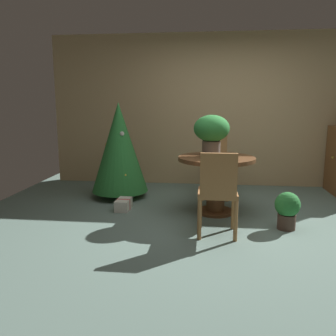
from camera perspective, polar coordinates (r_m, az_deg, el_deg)
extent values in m
plane|color=slate|center=(4.22, 9.77, -9.31)|extent=(6.60, 6.60, 0.00)
cube|color=tan|center=(6.17, 9.02, 9.26)|extent=(6.00, 0.10, 2.60)
cylinder|color=brown|center=(4.67, 7.73, -7.06)|extent=(0.47, 0.47, 0.04)
cylinder|color=brown|center=(4.57, 7.84, -2.87)|extent=(0.24, 0.24, 0.66)
cylinder|color=brown|center=(4.50, 7.95, 1.52)|extent=(0.99, 0.99, 0.05)
cylinder|color=#665B51|center=(4.53, 7.08, 3.18)|extent=(0.24, 0.24, 0.20)
ellipsoid|color=#287533|center=(4.51, 7.16, 6.47)|extent=(0.46, 0.46, 0.34)
sphere|color=#EAD14C|center=(4.55, 8.83, 6.25)|extent=(0.06, 0.06, 0.06)
sphere|color=#EAD14C|center=(4.52, 5.87, 6.32)|extent=(0.08, 0.08, 0.08)
sphere|color=#EAD14C|center=(4.68, 7.86, 6.34)|extent=(0.08, 0.08, 0.08)
sphere|color=#EAD14C|center=(4.55, 5.38, 6.76)|extent=(0.07, 0.07, 0.07)
cylinder|color=#9E6B3D|center=(5.17, 9.66, -2.85)|extent=(0.04, 0.04, 0.48)
cylinder|color=#9E6B3D|center=(5.16, 5.66, -2.77)|extent=(0.04, 0.04, 0.48)
cylinder|color=#9E6B3D|center=(5.55, 9.45, -1.92)|extent=(0.04, 0.04, 0.48)
cylinder|color=#9E6B3D|center=(5.54, 5.72, -1.85)|extent=(0.04, 0.04, 0.48)
cube|color=#9E6B3D|center=(5.30, 7.69, 0.46)|extent=(0.40, 0.43, 0.05)
cube|color=#9E6B3D|center=(5.45, 7.73, 3.69)|extent=(0.36, 0.05, 0.51)
cylinder|color=#9E6B3D|center=(4.05, 5.29, -6.77)|extent=(0.04, 0.04, 0.44)
cylinder|color=#9E6B3D|center=(4.06, 10.63, -6.86)|extent=(0.04, 0.04, 0.44)
cylinder|color=#9E6B3D|center=(3.71, 5.16, -8.43)|extent=(0.04, 0.04, 0.44)
cylinder|color=#9E6B3D|center=(3.72, 11.02, -8.53)|extent=(0.04, 0.04, 0.44)
cube|color=#9E6B3D|center=(3.81, 8.12, -4.12)|extent=(0.42, 0.41, 0.05)
cube|color=#9E6B3D|center=(3.58, 8.30, -1.05)|extent=(0.38, 0.05, 0.44)
cylinder|color=brown|center=(5.45, -7.80, -4.17)|extent=(0.10, 0.10, 0.10)
cone|color=#287533|center=(5.31, -7.99, 3.37)|extent=(0.85, 0.85, 1.34)
sphere|color=silver|center=(5.16, -7.54, 5.60)|extent=(0.07, 0.07, 0.07)
sphere|color=gold|center=(5.40, -9.89, 3.75)|extent=(0.07, 0.07, 0.07)
sphere|color=silver|center=(5.59, -8.21, 2.10)|extent=(0.05, 0.05, 0.05)
sphere|color=gold|center=(5.42, -7.05, 4.74)|extent=(0.05, 0.05, 0.05)
sphere|color=#2D51A8|center=(5.55, -4.61, -1.05)|extent=(0.06, 0.06, 0.06)
sphere|color=gold|center=(5.09, -7.02, -1.17)|extent=(0.06, 0.06, 0.06)
sphere|color=#2D51A8|center=(5.35, -7.32, 7.08)|extent=(0.05, 0.05, 0.05)
cube|color=silver|center=(4.78, -7.30, -5.95)|extent=(0.18, 0.32, 0.15)
cube|color=red|center=(4.78, -7.30, -5.95)|extent=(0.18, 0.03, 0.15)
sphere|color=#B29338|center=(6.07, 25.37, 1.60)|extent=(0.04, 0.04, 0.04)
cylinder|color=#4C382D|center=(4.26, 18.83, -8.30)|extent=(0.20, 0.20, 0.18)
sphere|color=#287533|center=(4.20, 18.99, -5.68)|extent=(0.29, 0.29, 0.29)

